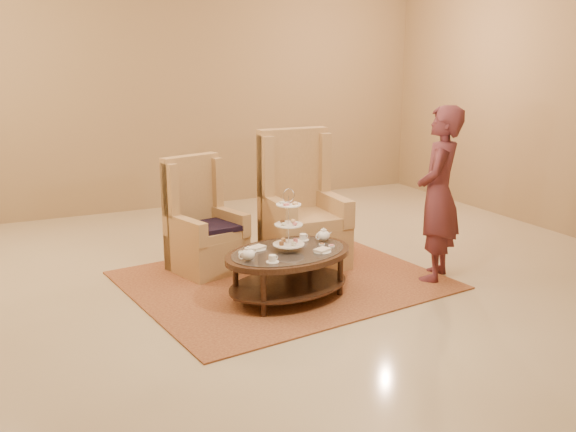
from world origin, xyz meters
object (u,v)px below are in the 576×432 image
armchair_left (202,233)px  tea_table (289,260)px  armchair_right (301,219)px  person (439,195)px

armchair_left → tea_table: bearing=-85.0°
tea_table → armchair_right: (0.58, 0.91, 0.10)m
armchair_left → armchair_right: armchair_right is taller
tea_table → person: (1.56, -0.12, 0.48)m
tea_table → armchair_left: size_ratio=1.17×
armchair_left → person: person is taller
tea_table → person: bearing=-15.4°
armchair_left → person: 2.40m
person → armchair_right: bearing=-88.6°
tea_table → person: size_ratio=0.80×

